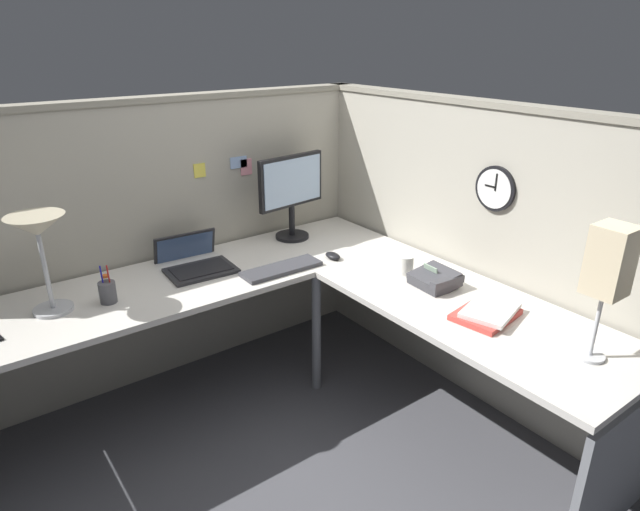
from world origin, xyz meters
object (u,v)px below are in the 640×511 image
Objects in this scene: computer_mouse at (333,256)px; book_stack at (487,313)px; coffee_mug at (406,265)px; monitor at (291,191)px; desk_lamp_dome at (38,234)px; keyboard at (282,269)px; desk_lamp_paper at (609,265)px; wall_clock at (496,188)px; office_phone at (435,280)px; pen_cup at (108,292)px; laptop at (194,262)px.

book_stack is (0.14, -0.92, 0.00)m from computer_mouse.
computer_mouse is 1.08× the size of coffee_mug.
desk_lamp_dome is at bearing -173.92° from monitor.
desk_lamp_dome is at bearing 168.13° from keyboard.
keyboard is 0.64m from coffee_mug.
computer_mouse is at bearing 97.92° from desk_lamp_paper.
coffee_mug is at bearing -64.78° from computer_mouse.
wall_clock is at bearing 38.86° from book_stack.
office_phone is 0.85m from desk_lamp_paper.
coffee_mug is at bearing -77.66° from monitor.
computer_mouse is at bearing -4.82° from keyboard.
pen_cup is (0.22, -0.06, -0.31)m from desk_lamp_dome.
coffee_mug reaches higher than book_stack.
office_phone is at bearing -48.18° from laptop.
keyboard is 0.85m from pen_cup.
keyboard is at bearing 115.27° from book_stack.
office_phone is 2.26× the size of coffee_mug.
laptop reaches higher than book_stack.
computer_mouse is 0.48× the size of office_phone.
book_stack is (1.28, -1.12, -0.03)m from pen_cup.
computer_mouse is 0.20× the size of desk_lamp_paper.
wall_clock is at bearing -64.97° from monitor.
coffee_mug reaches higher than computer_mouse.
monitor reaches higher than keyboard.
monitor reaches higher than coffee_mug.
wall_clock reaches higher than office_phone.
book_stack is 0.57m from desk_lamp_paper.
computer_mouse is 1.16m from pen_cup.
pen_cup is 2.08m from desk_lamp_paper.
desk_lamp_dome is at bearing 169.22° from computer_mouse.
office_phone is (1.33, -0.78, -0.02)m from pen_cup.
desk_lamp_dome is 2.47× the size of pen_cup.
computer_mouse is 0.42m from coffee_mug.
desk_lamp_paper is 5.52× the size of coffee_mug.
monitor is 0.71m from laptop.
laptop reaches higher than computer_mouse.
monitor is 1.19m from pen_cup.
computer_mouse is 0.58× the size of pen_cup.
laptop is at bearing 139.08° from wall_clock.
wall_clock reaches higher than laptop.
computer_mouse is at bearing -28.75° from laptop.
desk_lamp_dome is 2.02× the size of wall_clock.
desk_lamp_dome is 4.64× the size of coffee_mug.
monitor is 1.12× the size of desk_lamp_dome.
book_stack is (1.50, -1.18, -0.34)m from desk_lamp_dome.
laptop is 0.75× the size of desk_lamp_paper.
wall_clock is at bearing -39.21° from coffee_mug.
office_phone is at bearing -72.31° from computer_mouse.
coffee_mug is at bearing 140.79° from wall_clock.
computer_mouse is 0.32× the size of book_stack.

